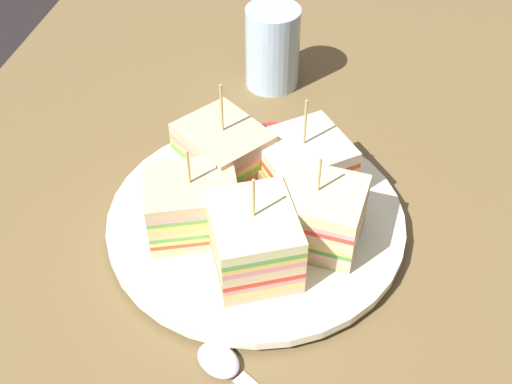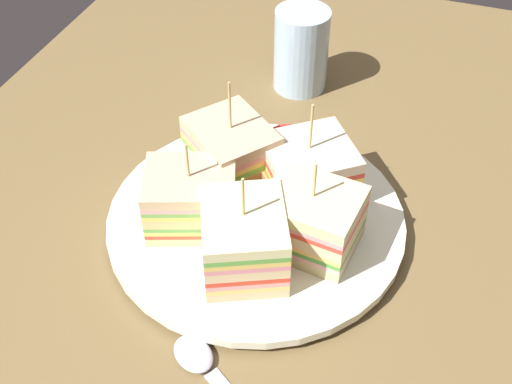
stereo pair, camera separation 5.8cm
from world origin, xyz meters
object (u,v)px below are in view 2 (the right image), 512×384
Objects in this scene: plate at (256,220)px; chip_pile at (262,202)px; sandwich_wedge_2 at (192,199)px; drinking_glass at (301,55)px; sandwich_wedge_1 at (232,153)px; sandwich_wedge_4 at (311,220)px; spoon at (211,371)px; sandwich_wedge_0 at (307,170)px; sandwich_wedge_3 at (244,240)px.

chip_pile is at bearing -22.09° from plate.
sandwich_wedge_2 is 1.00× the size of drinking_glass.
sandwich_wedge_1 is 1.15× the size of sandwich_wedge_2.
sandwich_wedge_2 is 10.67cm from sandwich_wedge_4.
sandwich_wedge_2 is 15.35cm from spoon.
sandwich_wedge_0 reaches higher than sandwich_wedge_3.
sandwich_wedge_3 is 1.04× the size of drinking_glass.
sandwich_wedge_0 is at bearing 19.95° from sandwich_wedge_2.
spoon is (-16.42, -1.54, -2.28)cm from chip_pile.
plate is 1.92cm from chip_pile.
sandwich_wedge_1 is at bearing 176.80° from drinking_glass.
sandwich_wedge_2 is at bearing 2.34° from sandwich_wedge_0.
sandwich_wedge_3 is 6.80cm from chip_pile.
plate is 2.73× the size of sandwich_wedge_3.
sandwich_wedge_0 reaches higher than sandwich_wedge_4.
sandwich_wedge_4 is at bearing -114.99° from chip_pile.
sandwich_wedge_0 is at bearing -161.73° from drinking_glass.
sandwich_wedge_3 is 10.84cm from spoon.
drinking_glass is at bearing -50.94° from spoon.
sandwich_wedge_0 is at bearing -62.21° from spoon.
sandwich_wedge_2 reaches higher than chip_pile.
sandwich_wedge_0 reaches higher than plate.
sandwich_wedge_1 is 10.95cm from sandwich_wedge_3.
sandwich_wedge_3 is 0.76× the size of spoon.
drinking_glass is (25.10, 8.32, -0.45)cm from sandwich_wedge_4.
sandwich_wedge_4 is (-6.14, -2.06, 0.17)cm from sandwich_wedge_0.
sandwich_wedge_1 is 1.10× the size of sandwich_wedge_3.
sandwich_wedge_2 is at bearing 174.95° from drinking_glass.
sandwich_wedge_1 is 6.83cm from sandwich_wedge_2.
sandwich_wedge_1 reaches higher than sandwich_wedge_0.
chip_pile is (6.48, 0.59, -1.95)cm from sandwich_wedge_3.
drinking_glass is (29.18, 3.75, -0.56)cm from sandwich_wedge_3.
chip_pile is (-3.35, -4.25, -1.98)cm from sandwich_wedge_1.
sandwich_wedge_4 is at bearing -14.55° from sandwich_wedge_2.
sandwich_wedge_4 is (-1.57, -5.50, 3.53)cm from plate.
sandwich_wedge_3 is at bearing -172.68° from drinking_glass.
sandwich_wedge_1 is at bearing 59.96° from sandwich_wedge_2.
sandwich_wedge_4 is at bearing -161.66° from drinking_glass.
sandwich_wedge_4 is at bearing 71.20° from sandwich_wedge_0.
sandwich_wedge_3 is 1.08× the size of sandwich_wedge_4.
sandwich_wedge_2 reaches higher than spoon.
sandwich_wedge_1 reaches higher than sandwich_wedge_3.
sandwich_wedge_3 reaches higher than plate.
sandwich_wedge_0 reaches higher than drinking_glass.
sandwich_wedge_1 is 11.02cm from sandwich_wedge_4.
sandwich_wedge_1 is (-0.39, 7.34, 0.32)cm from sandwich_wedge_0.
sandwich_wedge_0 is 0.96× the size of sandwich_wedge_1.
drinking_glass reaches higher than chip_pile.
plate is 2.57× the size of sandwich_wedge_0.
sandwich_wedge_2 is 0.73× the size of spoon.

